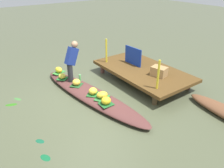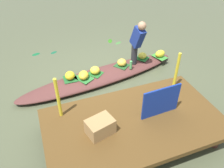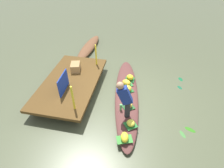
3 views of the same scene
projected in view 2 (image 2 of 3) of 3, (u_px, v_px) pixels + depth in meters
The scene contains 25 objects.
canal_water at pixel (102, 79), 5.77m from camera, with size 40.00×40.00×0.00m, color #4B5138.
dock_platform at pixel (134, 123), 4.09m from camera, with size 3.20×1.80×0.41m.
vendor_boat at pixel (102, 76), 5.71m from camera, with size 4.27×0.76×0.19m, color #562E2B.
leaf_mat_0 at pixel (160, 57), 6.28m from camera, with size 0.41×0.25×0.01m, color #388533.
banana_bunch_0 at pixel (160, 54), 6.22m from camera, with size 0.29×0.20×0.19m, color yellow.
leaf_mat_1 at pixel (122, 65), 5.91m from camera, with size 0.33×0.31×0.01m, color #225025.
banana_bunch_1 at pixel (122, 62), 5.86m from camera, with size 0.24×0.24×0.19m, color yellow.
leaf_mat_2 at pixel (142, 58), 6.22m from camera, with size 0.31×0.30×0.01m, color #246D2F.
banana_bunch_2 at pixel (142, 56), 6.17m from camera, with size 0.22×0.23×0.16m, color yellow.
leaf_mat_3 at pixel (84, 78), 5.46m from camera, with size 0.43×0.31×0.01m, color #2B7131.
banana_bunch_3 at pixel (84, 75), 5.40m from camera, with size 0.30×0.23×0.18m, color gold.
leaf_mat_4 at pixel (70, 79), 5.43m from camera, with size 0.32×0.33×0.01m, color #1E5A27.
banana_bunch_4 at pixel (70, 76), 5.38m from camera, with size 0.23×0.25×0.20m, color yellow.
leaf_mat_5 at pixel (95, 74), 5.62m from camera, with size 0.34×0.30×0.01m, color #216026.
banana_bunch_5 at pixel (95, 70), 5.56m from camera, with size 0.24×0.23×0.19m, color yellow.
vendor_person at pixel (137, 40), 5.54m from camera, with size 0.24×0.48×1.22m.
water_bottle at pixel (131, 65), 5.74m from camera, with size 0.07×0.07×0.22m, color #58AF5F.
market_banner at pixel (161, 102), 4.01m from camera, with size 0.75×0.03×0.59m, color navy.
railing_post_west at pixel (177, 71), 4.59m from camera, with size 0.06×0.06×0.82m, color yellow.
railing_post_east at pixel (58, 98), 3.91m from camera, with size 0.06×0.06×0.82m, color yellow.
produce_crate at pixel (100, 127), 3.75m from camera, with size 0.44×0.32×0.28m, color #A17A4A.
drifting_plant_0 at pixel (36, 54), 6.78m from camera, with size 0.25×0.14×0.01m, color #125930.
drifting_plant_1 at pixel (118, 43), 7.38m from camera, with size 0.26×0.11×0.01m, color #3C7534.
drifting_plant_2 at pixel (54, 52), 6.87m from camera, with size 0.21×0.12×0.01m, color #135134.
drifting_plant_3 at pixel (110, 41), 7.49m from camera, with size 0.30×0.13×0.01m, color #296D16.
Camera 2 is at (1.40, 4.48, 3.37)m, focal length 36.30 mm.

